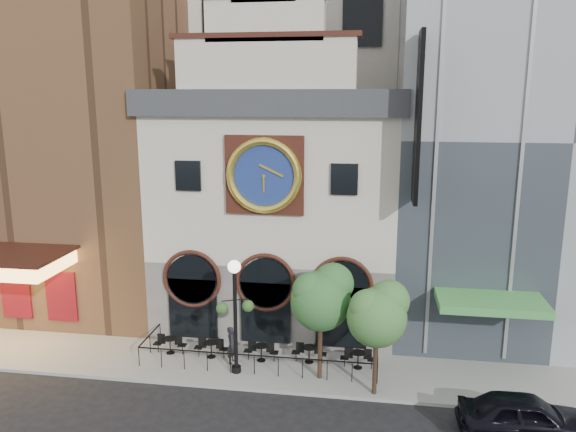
{
  "coord_description": "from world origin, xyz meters",
  "views": [
    {
      "loc": [
        4.85,
        -20.77,
        12.18
      ],
      "look_at": [
        0.75,
        6.0,
        6.23
      ],
      "focal_mm": 35.0,
      "sensor_mm": 36.0,
      "label": 1
    }
  ],
  "objects_px": {
    "bistro_2": "(261,351)",
    "lamppost": "(235,304)",
    "bistro_4": "(358,358)",
    "pedestrian": "(232,345)",
    "bistro_0": "(170,344)",
    "bistro_1": "(211,348)",
    "tree_left": "(322,296)",
    "tree_right": "(378,313)",
    "bistro_3": "(309,353)",
    "car_right": "(527,417)"
  },
  "relations": [
    {
      "from": "bistro_1",
      "to": "tree_left",
      "type": "relative_size",
      "value": 0.31
    },
    {
      "from": "bistro_0",
      "to": "pedestrian",
      "type": "height_order",
      "value": "pedestrian"
    },
    {
      "from": "bistro_4",
      "to": "tree_left",
      "type": "height_order",
      "value": "tree_left"
    },
    {
      "from": "bistro_1",
      "to": "lamppost",
      "type": "relative_size",
      "value": 0.31
    },
    {
      "from": "bistro_0",
      "to": "tree_right",
      "type": "distance_m",
      "value": 10.29
    },
    {
      "from": "car_right",
      "to": "lamppost",
      "type": "relative_size",
      "value": 0.94
    },
    {
      "from": "car_right",
      "to": "tree_right",
      "type": "distance_m",
      "value": 6.4
    },
    {
      "from": "bistro_1",
      "to": "lamppost",
      "type": "distance_m",
      "value": 3.32
    },
    {
      "from": "bistro_2",
      "to": "bistro_0",
      "type": "bearing_deg",
      "value": 178.61
    },
    {
      "from": "pedestrian",
      "to": "lamppost",
      "type": "bearing_deg",
      "value": -143.4
    },
    {
      "from": "bistro_0",
      "to": "bistro_2",
      "type": "xyz_separation_m",
      "value": [
        4.41,
        -0.11,
        0.0
      ]
    },
    {
      "from": "bistro_1",
      "to": "car_right",
      "type": "xyz_separation_m",
      "value": [
        12.91,
        -4.08,
        0.21
      ]
    },
    {
      "from": "bistro_4",
      "to": "pedestrian",
      "type": "bearing_deg",
      "value": -176.56
    },
    {
      "from": "bistro_2",
      "to": "pedestrian",
      "type": "xyz_separation_m",
      "value": [
        -1.28,
        -0.38,
        0.4
      ]
    },
    {
      "from": "bistro_2",
      "to": "tree_right",
      "type": "bearing_deg",
      "value": -21.96
    },
    {
      "from": "bistro_4",
      "to": "pedestrian",
      "type": "height_order",
      "value": "pedestrian"
    },
    {
      "from": "bistro_2",
      "to": "tree_left",
      "type": "height_order",
      "value": "tree_left"
    },
    {
      "from": "bistro_1",
      "to": "tree_right",
      "type": "xyz_separation_m",
      "value": [
        7.54,
        -2.08,
        3.05
      ]
    },
    {
      "from": "bistro_3",
      "to": "tree_left",
      "type": "distance_m",
      "value": 3.58
    },
    {
      "from": "car_right",
      "to": "pedestrian",
      "type": "bearing_deg",
      "value": 70.93
    },
    {
      "from": "bistro_3",
      "to": "lamppost",
      "type": "bearing_deg",
      "value": -155.65
    },
    {
      "from": "pedestrian",
      "to": "bistro_4",
      "type": "bearing_deg",
      "value": -75.91
    },
    {
      "from": "car_right",
      "to": "lamppost",
      "type": "distance_m",
      "value": 12.04
    },
    {
      "from": "lamppost",
      "to": "bistro_2",
      "type": "bearing_deg",
      "value": 30.72
    },
    {
      "from": "lamppost",
      "to": "tree_left",
      "type": "xyz_separation_m",
      "value": [
        3.72,
        0.08,
        0.55
      ]
    },
    {
      "from": "bistro_2",
      "to": "pedestrian",
      "type": "distance_m",
      "value": 1.4
    },
    {
      "from": "bistro_1",
      "to": "tree_right",
      "type": "relative_size",
      "value": 0.33
    },
    {
      "from": "pedestrian",
      "to": "tree_left",
      "type": "relative_size",
      "value": 0.34
    },
    {
      "from": "tree_left",
      "to": "tree_right",
      "type": "height_order",
      "value": "tree_left"
    },
    {
      "from": "bistro_0",
      "to": "bistro_2",
      "type": "bearing_deg",
      "value": -1.39
    },
    {
      "from": "bistro_0",
      "to": "pedestrian",
      "type": "bearing_deg",
      "value": -8.78
    },
    {
      "from": "bistro_0",
      "to": "car_right",
      "type": "relative_size",
      "value": 0.33
    },
    {
      "from": "bistro_1",
      "to": "lamppost",
      "type": "bearing_deg",
      "value": -38.87
    },
    {
      "from": "bistro_0",
      "to": "bistro_1",
      "type": "height_order",
      "value": "same"
    },
    {
      "from": "bistro_4",
      "to": "car_right",
      "type": "height_order",
      "value": "car_right"
    },
    {
      "from": "pedestrian",
      "to": "bistro_3",
      "type": "bearing_deg",
      "value": -70.31
    },
    {
      "from": "bistro_1",
      "to": "lamppost",
      "type": "xyz_separation_m",
      "value": [
        1.49,
        -1.2,
        2.71
      ]
    },
    {
      "from": "bistro_2",
      "to": "car_right",
      "type": "bearing_deg",
      "value": -21.21
    },
    {
      "from": "tree_right",
      "to": "bistro_4",
      "type": "bearing_deg",
      "value": 110.51
    },
    {
      "from": "bistro_4",
      "to": "bistro_3",
      "type": "bearing_deg",
      "value": 174.6
    },
    {
      "from": "bistro_0",
      "to": "tree_left",
      "type": "relative_size",
      "value": 0.31
    },
    {
      "from": "bistro_1",
      "to": "tree_left",
      "type": "distance_m",
      "value": 6.25
    },
    {
      "from": "pedestrian",
      "to": "lamppost",
      "type": "xyz_separation_m",
      "value": [
        0.41,
        -0.84,
        2.31
      ]
    },
    {
      "from": "bistro_0",
      "to": "tree_left",
      "type": "xyz_separation_m",
      "value": [
        7.25,
        -1.24,
        3.26
      ]
    },
    {
      "from": "bistro_4",
      "to": "lamppost",
      "type": "height_order",
      "value": "lamppost"
    },
    {
      "from": "tree_left",
      "to": "tree_right",
      "type": "relative_size",
      "value": 1.06
    },
    {
      "from": "bistro_0",
      "to": "pedestrian",
      "type": "xyz_separation_m",
      "value": [
        3.12,
        -0.48,
        0.4
      ]
    },
    {
      "from": "tree_left",
      "to": "pedestrian",
      "type": "bearing_deg",
      "value": 169.66
    },
    {
      "from": "bistro_2",
      "to": "lamppost",
      "type": "xyz_separation_m",
      "value": [
        -0.88,
        -1.21,
        2.71
      ]
    },
    {
      "from": "tree_right",
      "to": "pedestrian",
      "type": "bearing_deg",
      "value": 165.16
    }
  ]
}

